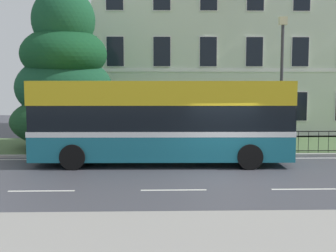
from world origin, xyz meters
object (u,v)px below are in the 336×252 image
object	(u,v)px
georgian_townhouse	(220,37)
street_lamp_post	(282,74)
single_decker_bus	(162,121)
evergreen_tree	(66,84)

from	to	relation	value
georgian_townhouse	street_lamp_post	world-z (taller)	georgian_townhouse
street_lamp_post	georgian_townhouse	bearing A→B (deg)	98.62
single_decker_bus	street_lamp_post	distance (m)	6.51
georgian_townhouse	street_lamp_post	xyz separation A→B (m)	(1.48, -9.74, -2.56)
evergreen_tree	street_lamp_post	xyz separation A→B (m)	(10.13, -1.29, 0.49)
georgian_townhouse	single_decker_bus	xyz separation A→B (m)	(-4.07, -12.57, -4.46)
single_decker_bus	street_lamp_post	world-z (taller)	street_lamp_post
single_decker_bus	street_lamp_post	bearing A→B (deg)	28.10
evergreen_tree	street_lamp_post	size ratio (longest dim) A/B	1.25
georgian_townhouse	evergreen_tree	bearing A→B (deg)	-135.69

